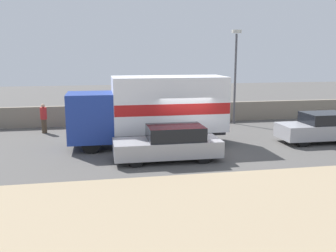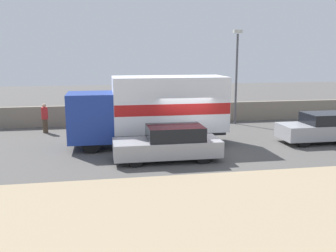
% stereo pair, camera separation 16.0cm
% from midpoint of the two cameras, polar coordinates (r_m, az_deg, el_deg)
% --- Properties ---
extents(ground_plane, '(80.00, 80.00, 0.00)m').
position_cam_midpoint_polar(ground_plane, '(17.37, 3.48, -4.19)').
color(ground_plane, '#514F4C').
extents(dirt_shoulder_foreground, '(60.00, 6.85, 0.04)m').
position_cam_midpoint_polar(dirt_shoulder_foreground, '(11.45, 11.36, -12.43)').
color(dirt_shoulder_foreground, '#9E896B').
rests_on(dirt_shoulder_foreground, ground_plane).
extents(stone_wall_backdrop, '(60.00, 0.35, 1.29)m').
position_cam_midpoint_polar(stone_wall_backdrop, '(24.84, -0.79, 1.94)').
color(stone_wall_backdrop, gray).
rests_on(stone_wall_backdrop, ground_plane).
extents(street_lamp, '(0.56, 0.28, 6.02)m').
position_cam_midpoint_polar(street_lamp, '(24.67, 10.59, 8.47)').
color(street_lamp, '#4C4C51').
rests_on(street_lamp, ground_plane).
extents(box_truck, '(7.69, 2.43, 3.44)m').
position_cam_midpoint_polar(box_truck, '(18.47, -1.93, 2.76)').
color(box_truck, navy).
rests_on(box_truck, ground_plane).
extents(car_hatchback, '(4.58, 1.79, 1.50)m').
position_cam_midpoint_polar(car_hatchback, '(16.08, 0.44, -2.68)').
color(car_hatchback, '#9E9EA3').
rests_on(car_hatchback, ground_plane).
extents(car_sedan_second, '(4.09, 1.79, 1.54)m').
position_cam_midpoint_polar(car_sedan_second, '(20.85, 22.44, -0.28)').
color(car_sedan_second, '#9E9EA3').
rests_on(car_sedan_second, ground_plane).
extents(pedestrian, '(0.37, 0.37, 1.71)m').
position_cam_midpoint_polar(pedestrian, '(22.78, -18.07, 1.21)').
color(pedestrian, '#473828').
rests_on(pedestrian, ground_plane).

